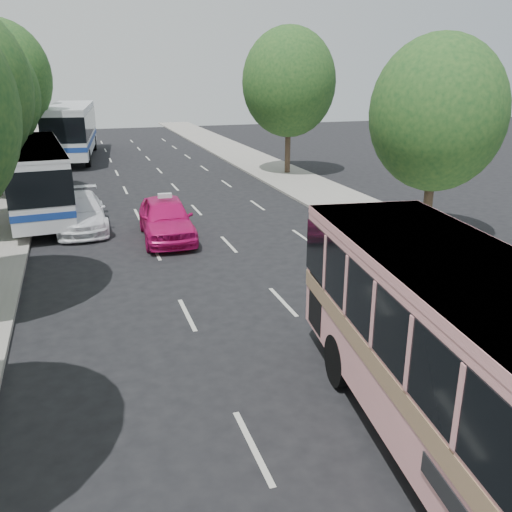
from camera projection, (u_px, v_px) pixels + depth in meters
name	position (u px, v px, depth m)	size (l,w,h in m)	color
ground	(305.00, 375.00, 12.27)	(120.00, 120.00, 0.00)	black
sidewalk_right	(304.00, 185.00, 32.75)	(4.00, 90.00, 0.12)	#9E998E
tree_left_e	(1.00, 73.00, 34.60)	(6.30, 6.30, 9.82)	#38281E
tree_left_f	(11.00, 79.00, 41.87)	(5.88, 5.88, 9.16)	#38281E
tree_right_near	(441.00, 109.00, 20.34)	(5.10, 5.10, 7.95)	#38281E
tree_right_far	(290.00, 79.00, 34.52)	(6.00, 6.00, 9.35)	#38281E
pink_bus	(490.00, 367.00, 8.35)	(4.28, 11.29, 3.52)	#FCA2A6
pink_taxi	(166.00, 218.00, 22.06)	(2.02, 5.02, 1.71)	#D01269
white_pickup	(80.00, 212.00, 23.48)	(2.11, 5.18, 1.50)	white
tour_coach_front	(36.00, 173.00, 25.43)	(3.34, 11.41, 3.36)	silver
tour_coach_rear	(72.00, 126.00, 42.52)	(4.18, 13.97, 4.12)	silver
taxi_roof_sign	(165.00, 196.00, 21.76)	(0.55, 0.18, 0.18)	silver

